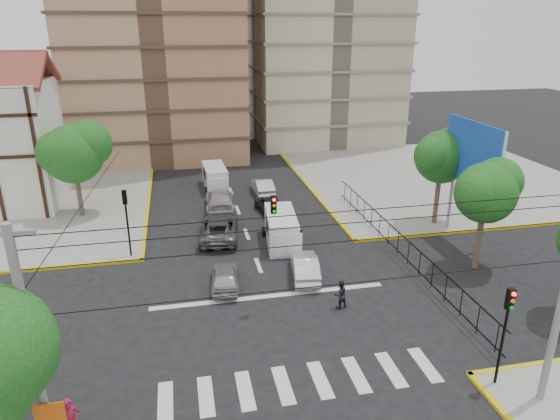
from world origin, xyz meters
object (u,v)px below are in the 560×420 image
object	(u,v)px
traffic_light_se	(506,321)
traffic_light_nw	(126,212)
car_silver_front_left	(225,277)
pedestrian_crosswalk	(340,294)
van_left_lane	(215,178)
car_white_front_right	(305,266)
van_right_lane	(282,231)

from	to	relation	value
traffic_light_se	traffic_light_nw	distance (m)	22.06
car_silver_front_left	traffic_light_nw	bearing A→B (deg)	-37.32
traffic_light_nw	pedestrian_crosswalk	xyz separation A→B (m)	(11.21, -8.50, -2.33)
traffic_light_se	traffic_light_nw	xyz separation A→B (m)	(-15.60, 15.60, 0.00)
car_silver_front_left	pedestrian_crosswalk	bearing A→B (deg)	154.10
van_left_lane	traffic_light_nw	bearing A→B (deg)	-119.29
traffic_light_se	car_white_front_right	size ratio (longest dim) A/B	1.05
traffic_light_se	car_silver_front_left	distance (m)	14.81
van_left_lane	car_white_front_right	world-z (taller)	van_left_lane
pedestrian_crosswalk	van_right_lane	bearing A→B (deg)	-94.06
traffic_light_se	van_right_lane	xyz separation A→B (m)	(-5.74, 15.48, -2.05)
traffic_light_nw	car_white_front_right	bearing A→B (deg)	-25.16
van_right_lane	car_white_front_right	distance (m)	4.72
car_white_front_right	van_left_lane	bearing A→B (deg)	-69.31
car_silver_front_left	van_left_lane	bearing A→B (deg)	-88.06
car_silver_front_left	pedestrian_crosswalk	world-z (taller)	pedestrian_crosswalk
van_right_lane	car_silver_front_left	bearing A→B (deg)	-125.40
traffic_light_nw	car_white_front_right	xyz separation A→B (m)	(10.25, -4.81, -2.42)
van_left_lane	van_right_lane	bearing A→B (deg)	-78.32
van_left_lane	car_silver_front_left	xyz separation A→B (m)	(-1.04, -18.03, -0.36)
traffic_light_nw	van_right_lane	size ratio (longest dim) A/B	0.88
van_right_lane	pedestrian_crosswalk	xyz separation A→B (m)	(1.34, -8.37, -0.27)
van_left_lane	car_silver_front_left	size ratio (longest dim) A/B	1.22
van_right_lane	pedestrian_crosswalk	bearing A→B (deg)	-74.75
van_right_lane	pedestrian_crosswalk	distance (m)	8.49
van_right_lane	traffic_light_nw	bearing A→B (deg)	-174.57
car_silver_front_left	pedestrian_crosswalk	distance (m)	6.67
traffic_light_se	car_silver_front_left	size ratio (longest dim) A/B	1.14
car_silver_front_left	car_white_front_right	size ratio (longest dim) A/B	0.92
traffic_light_se	pedestrian_crosswalk	xyz separation A→B (m)	(-4.39, 7.10, -2.33)
traffic_light_se	van_left_lane	xyz separation A→B (m)	(-9.06, 28.58, -2.10)
van_left_lane	car_white_front_right	bearing A→B (deg)	-80.78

